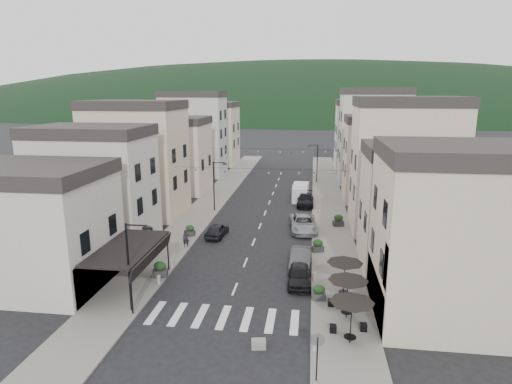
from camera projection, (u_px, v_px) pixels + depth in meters
ground at (217, 335)px, 25.17m from camera, size 700.00×700.00×0.00m
sidewalk_left at (214, 198)px, 56.98m from camera, size 4.00×76.00×0.12m
sidewalk_right at (328, 202)px, 55.07m from camera, size 4.00×76.00×0.12m
hill_backdrop at (306, 111)px, 314.60m from camera, size 640.00×360.00×70.00m
boutique_building at (22, 232)px, 31.05m from camera, size 12.00×8.00×8.00m
bistro_building at (462, 242)px, 26.03m from camera, size 10.00×8.00×10.00m
boutique_awning at (131, 249)px, 30.20m from camera, size 3.77×7.50×3.28m
buildings_row_left at (175, 147)px, 62.03m from camera, size 10.20×54.16×14.00m
buildings_row_right at (382, 150)px, 57.17m from camera, size 10.20×54.16×14.50m
cafe_terrace at (348, 285)px, 26.35m from camera, size 2.50×8.10×2.53m
streetlamp_left_near at (132, 258)px, 26.99m from camera, size 1.70×0.56×6.00m
streetlamp_left_far at (216, 181)px, 50.14m from camera, size 1.70×0.56×6.00m
streetlamp_right_far at (315, 159)px, 66.03m from camera, size 1.70×0.56×6.00m
traffic_sign at (317, 348)px, 20.61m from camera, size 0.70×0.07×2.70m
bollards at (233, 287)px, 30.38m from camera, size 11.66×10.26×0.60m
bunting_near at (261, 172)px, 45.09m from camera, size 19.00×0.28×0.62m
bunting_far at (275, 151)px, 60.53m from camera, size 19.00×0.28×0.62m
parked_car_a at (299, 275)px, 31.64m from camera, size 1.82×4.27×1.44m
parked_car_b at (301, 259)px, 34.59m from camera, size 1.74×4.61×1.50m
parked_car_c at (303, 223)px, 43.68m from camera, size 3.19×5.94×1.59m
parked_car_d at (305, 200)px, 53.47m from camera, size 2.08×5.07×1.47m
parked_car_e at (217, 230)px, 41.98m from camera, size 1.92×4.08×1.35m
delivery_van at (301, 192)px, 56.08m from camera, size 2.09×4.85×2.29m
pedestrian_a at (186, 239)px, 38.84m from camera, size 0.69×0.59×1.60m
pedestrian_b at (152, 236)px, 39.38m from camera, size 1.02×0.93×1.69m
concrete_block_a at (259, 344)px, 23.81m from camera, size 0.88×0.63×0.50m
planter_la at (160, 269)px, 32.63m from camera, size 1.19×0.78×1.23m
planter_lb at (190, 230)px, 41.95m from camera, size 1.02×0.64×1.09m
planter_ra at (319, 293)px, 29.05m from camera, size 0.98×0.58×1.06m
planter_rb at (318, 246)px, 37.74m from camera, size 1.17×0.94×1.16m
planter_rc at (338, 220)px, 44.95m from camera, size 1.22×0.86×1.24m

